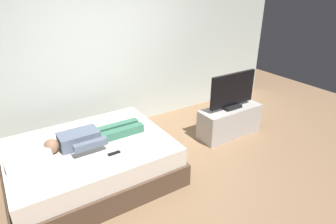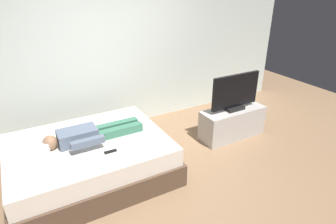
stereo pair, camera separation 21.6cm
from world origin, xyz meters
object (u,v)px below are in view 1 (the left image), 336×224
(pillow, at_px, (28,157))
(tv, at_px, (232,92))
(remote, at_px, (114,153))
(person, at_px, (90,137))
(bed, at_px, (91,162))
(tv_stand, at_px, (229,121))

(pillow, height_order, tv, tv)
(remote, xyz_separation_m, tv, (2.19, 0.30, 0.24))
(person, xyz_separation_m, remote, (0.15, -0.40, -0.07))
(bed, bearing_deg, remote, -64.47)
(tv_stand, bearing_deg, person, 177.50)
(remote, distance_m, tv, 2.22)
(person, bearing_deg, bed, -136.01)
(bed, xyz_separation_m, tv, (2.37, -0.07, 0.52))
(remote, distance_m, tv_stand, 2.23)
(remote, bearing_deg, tv_stand, 7.89)
(bed, height_order, pillow, pillow)
(bed, distance_m, pillow, 0.78)
(pillow, xyz_separation_m, person, (0.73, 0.03, 0.02))
(tv_stand, bearing_deg, remote, -172.11)
(tv_stand, bearing_deg, pillow, 178.62)
(bed, xyz_separation_m, remote, (0.18, -0.38, 0.29))
(bed, bearing_deg, tv_stand, -1.79)
(tv_stand, height_order, tv, tv)
(person, distance_m, tv, 2.34)
(person, bearing_deg, tv, -2.50)
(person, bearing_deg, tv_stand, -2.50)
(pillow, distance_m, remote, 0.96)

